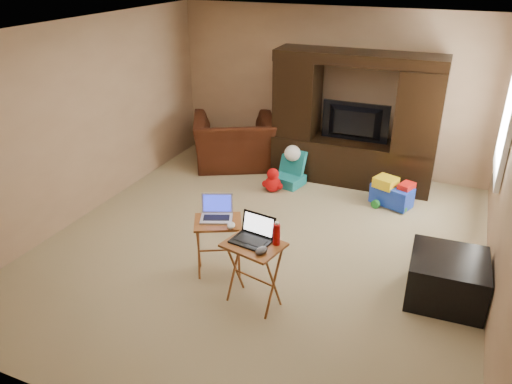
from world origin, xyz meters
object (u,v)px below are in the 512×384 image
at_px(child_rocker, 289,169).
at_px(laptop_right, 251,231).
at_px(laptop_left, 216,209).
at_px(television, 354,123).
at_px(tray_table_left, 219,247).
at_px(mouse_left, 231,225).
at_px(push_toy, 392,192).
at_px(mouse_right, 261,250).
at_px(recliner, 234,142).
at_px(tray_table_right, 254,274).
at_px(plush_toy, 273,180).
at_px(entertainment_center, 355,120).
at_px(water_bottle, 277,234).
at_px(ottoman, 447,278).

height_order(child_rocker, laptop_right, laptop_right).
bearing_deg(laptop_left, television, 52.93).
xyz_separation_m(tray_table_left, mouse_left, (0.19, -0.07, 0.35)).
height_order(television, child_rocker, television).
xyz_separation_m(child_rocker, push_toy, (1.54, -0.09, -0.05)).
relative_size(mouse_left, mouse_right, 0.92).
xyz_separation_m(recliner, mouse_right, (1.86, -3.30, 0.31)).
distance_m(tray_table_right, laptop_left, 0.82).
bearing_deg(tray_table_right, plush_toy, 120.62).
relative_size(television, plush_toy, 2.69).
bearing_deg(push_toy, entertainment_center, 161.25).
bearing_deg(tray_table_left, entertainment_center, 49.09).
bearing_deg(entertainment_center, push_toy, -41.05).
bearing_deg(water_bottle, mouse_right, -109.29).
height_order(push_toy, mouse_left, mouse_left).
height_order(television, tray_table_right, television).
bearing_deg(laptop_left, child_rocker, 68.72).
height_order(laptop_left, laptop_right, laptop_right).
bearing_deg(laptop_right, recliner, 126.76).
xyz_separation_m(ottoman, water_bottle, (-1.56, -0.76, 0.56)).
bearing_deg(television, laptop_left, 75.43).
distance_m(television, ottoman, 2.99).
height_order(child_rocker, push_toy, child_rocker).
height_order(recliner, push_toy, recliner).
bearing_deg(mouse_left, push_toy, 62.42).
distance_m(laptop_left, mouse_left, 0.26).
distance_m(laptop_right, water_bottle, 0.25).
relative_size(laptop_left, water_bottle, 1.57).
bearing_deg(laptop_left, mouse_left, -46.80).
bearing_deg(entertainment_center, child_rocker, -148.74).
xyz_separation_m(laptop_left, water_bottle, (0.79, -0.29, 0.04)).
xyz_separation_m(ottoman, laptop_left, (-2.35, -0.47, 0.52)).
xyz_separation_m(ottoman, tray_table_left, (-2.32, -0.50, 0.08)).
xyz_separation_m(mouse_left, water_bottle, (0.57, -0.19, 0.13)).
bearing_deg(recliner, ottoman, 118.25).
relative_size(entertainment_center, mouse_right, 16.95).
xyz_separation_m(television, recliner, (-1.90, -0.10, -0.53)).
bearing_deg(mouse_left, television, 79.76).
distance_m(recliner, push_toy, 2.68).
relative_size(recliner, child_rocker, 2.40).
xyz_separation_m(mouse_left, mouse_right, (0.50, -0.39, 0.05)).
bearing_deg(ottoman, recliner, 146.17).
bearing_deg(mouse_left, mouse_right, -38.05).
distance_m(television, laptop_left, 3.01).
distance_m(push_toy, mouse_left, 2.79).
height_order(child_rocker, plush_toy, child_rocker).
relative_size(tray_table_right, water_bottle, 3.25).
distance_m(tray_table_left, tray_table_right, 0.66).
relative_size(entertainment_center, laptop_right, 6.58).
height_order(push_toy, water_bottle, water_bottle).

